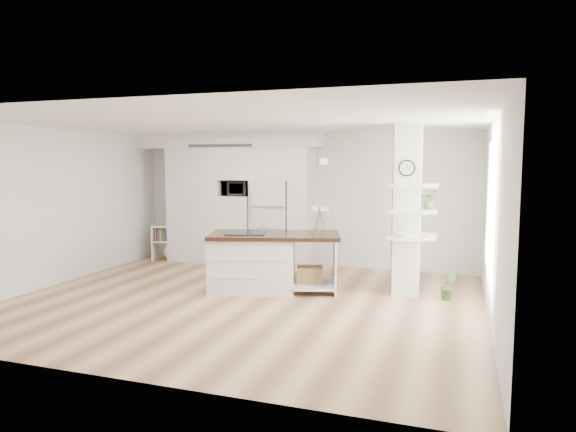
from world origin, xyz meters
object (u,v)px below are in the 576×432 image
refrigerator (272,223)px  floor_plant_a (448,286)px  kitchen_island (260,261)px  bookshelf (169,245)px

refrigerator → floor_plant_a: (3.48, -1.65, -0.65)m
kitchen_island → floor_plant_a: (2.97, 0.32, -0.27)m
refrigerator → kitchen_island: (0.51, -1.97, -0.38)m
refrigerator → kitchen_island: refrigerator is taller
refrigerator → floor_plant_a: bearing=-25.3°
bookshelf → floor_plant_a: bookshelf is taller
kitchen_island → refrigerator: bearing=88.7°
floor_plant_a → refrigerator: bearing=154.7°
bookshelf → floor_plant_a: 5.98m
refrigerator → floor_plant_a: refrigerator is taller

